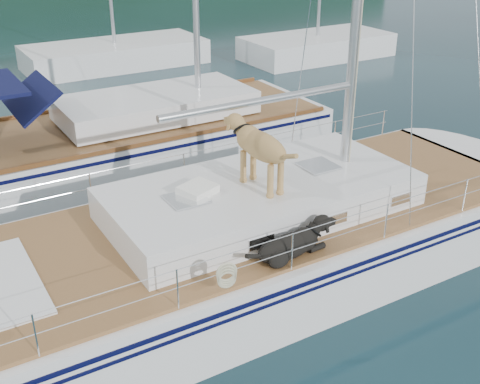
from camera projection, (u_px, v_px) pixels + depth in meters
ground at (221, 285)px, 10.49m from camera, size 120.00×120.00×0.00m
main_sailboat at (226, 250)px, 10.23m from camera, size 12.00×3.84×14.01m
neighbor_sailboat at (118, 143)px, 14.97m from camera, size 11.00×3.50×13.30m
bg_boat_center at (115, 55)px, 24.53m from camera, size 7.20×3.00×11.65m
bg_boat_east at (317, 47)px, 25.90m from camera, size 6.40×3.00×11.65m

